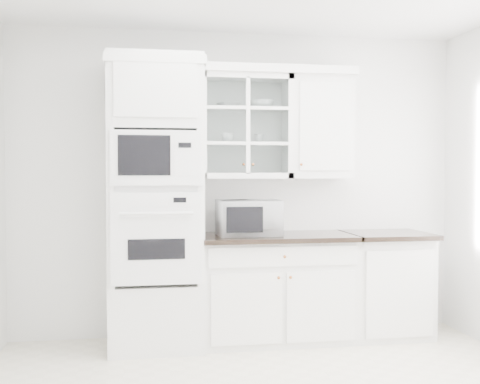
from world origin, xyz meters
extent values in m
cube|color=white|center=(0.00, 1.74, 1.35)|extent=(4.00, 0.02, 2.70)
cube|color=white|center=(-0.75, 1.43, 1.20)|extent=(0.76, 0.65, 2.40)
cube|color=white|center=(-0.75, 1.09, 0.94)|extent=(0.70, 0.03, 0.72)
cube|color=black|center=(-0.75, 1.07, 0.86)|extent=(0.44, 0.01, 0.16)
cube|color=white|center=(-0.75, 1.09, 1.56)|extent=(0.70, 0.03, 0.43)
cube|color=black|center=(-0.84, 1.07, 1.58)|extent=(0.40, 0.01, 0.31)
cube|color=white|center=(0.28, 1.45, 0.44)|extent=(1.30, 0.60, 0.88)
cube|color=#2E2117|center=(0.28, 1.42, 0.90)|extent=(1.32, 0.67, 0.04)
cube|color=white|center=(1.28, 1.45, 0.44)|extent=(0.70, 0.60, 0.88)
cube|color=#2E2117|center=(1.28, 1.42, 0.90)|extent=(0.72, 0.67, 0.04)
cube|color=white|center=(0.03, 1.58, 1.85)|extent=(0.80, 0.33, 0.90)
cube|color=white|center=(0.03, 1.58, 1.70)|extent=(0.74, 0.29, 0.02)
cube|color=white|center=(0.03, 1.58, 2.00)|extent=(0.74, 0.29, 0.02)
cube|color=white|center=(0.71, 1.58, 1.85)|extent=(0.55, 0.33, 0.90)
cube|color=white|center=(-0.07, 1.56, 2.33)|extent=(2.14, 0.38, 0.07)
imported|color=white|center=(0.03, 1.41, 1.07)|extent=(0.53, 0.45, 0.30)
imported|color=white|center=(-0.11, 1.60, 2.03)|extent=(0.24, 0.24, 0.05)
imported|color=white|center=(0.17, 1.57, 2.04)|extent=(0.24, 0.24, 0.07)
imported|color=white|center=(-0.12, 1.57, 1.75)|extent=(0.14, 0.14, 0.09)
imported|color=white|center=(0.16, 1.60, 1.75)|extent=(0.09, 0.09, 0.08)
camera|label=1|loc=(-0.87, -3.59, 1.46)|focal=45.00mm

